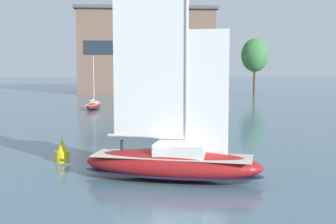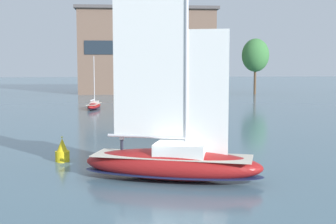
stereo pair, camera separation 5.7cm
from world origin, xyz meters
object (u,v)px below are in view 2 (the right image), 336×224
(tree_shore_center, at_px, (255,55))
(tree_shore_right, at_px, (214,54))
(channel_buoy, at_px, (62,151))
(sailboat_main, at_px, (172,161))
(sailboat_moored_mid_channel, at_px, (94,105))

(tree_shore_center, height_order, tree_shore_right, tree_shore_right)
(tree_shore_right, relative_size, channel_buoy, 6.78)
(sailboat_main, bearing_deg, tree_shore_center, 71.06)
(tree_shore_right, bearing_deg, sailboat_moored_mid_channel, -125.14)
(sailboat_main, relative_size, sailboat_moored_mid_channel, 1.92)
(tree_shore_center, xyz_separation_m, tree_shore_right, (-8.36, 6.38, 0.31))
(sailboat_main, height_order, sailboat_moored_mid_channel, sailboat_main)
(tree_shore_center, distance_m, sailboat_main, 81.25)
(tree_shore_right, relative_size, sailboat_moored_mid_channel, 1.58)
(tree_shore_right, xyz_separation_m, sailboat_moored_mid_channel, (-26.25, -37.29, -8.69))
(sailboat_main, distance_m, channel_buoy, 10.00)
(tree_shore_right, xyz_separation_m, channel_buoy, (-25.74, -76.71, -8.49))
(tree_shore_center, relative_size, sailboat_main, 0.79)
(sailboat_main, xyz_separation_m, sailboat_moored_mid_channel, (-8.35, 45.59, -0.67))
(tree_shore_center, relative_size, sailboat_moored_mid_channel, 1.52)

